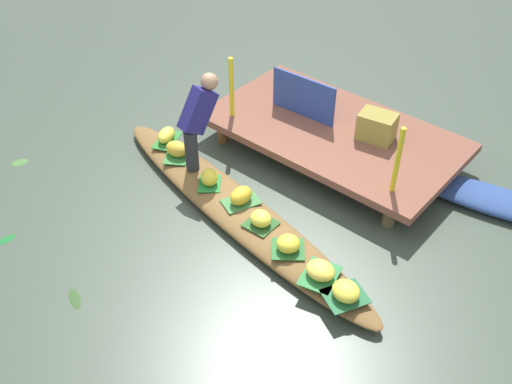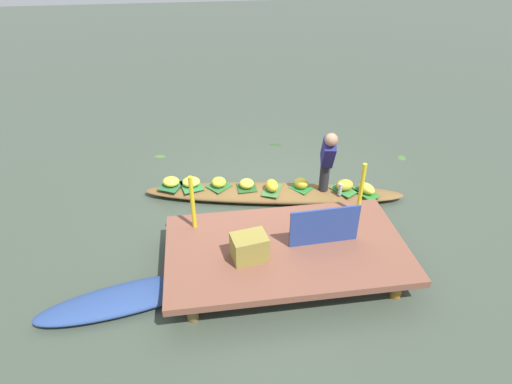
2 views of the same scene
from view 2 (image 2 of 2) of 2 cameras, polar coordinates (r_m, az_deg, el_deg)
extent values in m
plane|color=#3E493C|center=(7.36, 2.34, -0.75)|extent=(40.00, 40.00, 0.00)
cube|color=brown|center=(5.78, 4.06, -7.57)|extent=(3.20, 1.80, 0.10)
cylinder|color=brown|center=(6.77, 13.43, -3.68)|extent=(0.14, 0.14, 0.28)
cylinder|color=brown|center=(6.37, -8.74, -5.71)|extent=(0.14, 0.14, 0.28)
cylinder|color=brown|center=(5.79, 18.27, -12.08)|extent=(0.14, 0.14, 0.28)
cylinder|color=brown|center=(5.32, -8.50, -15.39)|extent=(0.14, 0.14, 0.28)
ellipsoid|color=brown|center=(7.31, 2.35, -0.14)|extent=(4.46, 1.40, 0.19)
ellipsoid|color=navy|center=(5.70, -16.56, -13.39)|extent=(2.30, 0.97, 0.17)
cube|color=#285625|center=(7.27, -1.25, 0.60)|extent=(0.33, 0.32, 0.01)
ellipsoid|color=#F5E544|center=(7.22, -1.25, 1.13)|extent=(0.28, 0.26, 0.16)
cube|color=#2C762E|center=(7.37, 14.46, -0.06)|extent=(0.40, 0.51, 0.01)
ellipsoid|color=yellow|center=(7.33, 14.55, 0.47)|extent=(0.31, 0.37, 0.16)
cube|color=#347B37|center=(7.36, 11.65, 0.30)|extent=(0.47, 0.51, 0.01)
ellipsoid|color=gold|center=(7.31, 11.73, 0.91)|extent=(0.33, 0.26, 0.19)
cube|color=#3D793D|center=(7.20, 2.12, 0.25)|extent=(0.41, 0.49, 0.01)
ellipsoid|color=gold|center=(7.15, 2.14, 0.87)|extent=(0.22, 0.31, 0.19)
cube|color=#237631|center=(7.29, 6.02, 0.53)|extent=(0.41, 0.42, 0.01)
ellipsoid|color=yellow|center=(7.24, 6.06, 1.17)|extent=(0.31, 0.30, 0.19)
cube|color=#26653A|center=(7.47, -11.22, 0.88)|extent=(0.48, 0.51, 0.01)
ellipsoid|color=yellow|center=(7.43, -11.28, 1.38)|extent=(0.36, 0.35, 0.15)
cube|color=#2F7C3E|center=(7.40, -8.61, 0.85)|extent=(0.43, 0.49, 0.01)
ellipsoid|color=#F0CE4A|center=(7.36, -8.66, 1.35)|extent=(0.32, 0.28, 0.15)
cube|color=#2A682F|center=(7.33, -4.96, 0.78)|extent=(0.47, 0.46, 0.01)
ellipsoid|color=yellow|center=(7.29, -4.99, 1.32)|extent=(0.34, 0.34, 0.16)
cylinder|color=#28282D|center=(7.17, 9.13, 2.20)|extent=(0.16, 0.16, 0.55)
cube|color=navy|center=(6.82, 9.61, 5.24)|extent=(0.27, 0.53, 0.59)
sphere|color=#9E7556|center=(6.52, 10.03, 6.90)|extent=(0.20, 0.20, 0.20)
cylinder|color=#ABCCD6|center=(7.17, 11.16, 0.36)|extent=(0.06, 0.06, 0.21)
cube|color=navy|center=(5.69, 9.14, -4.54)|extent=(0.94, 0.07, 0.55)
cylinder|color=yellow|center=(6.29, 13.87, 0.39)|extent=(0.06, 0.06, 0.82)
cylinder|color=yellow|center=(5.89, -8.48, -1.40)|extent=(0.06, 0.06, 0.82)
cube|color=olive|center=(5.45, -0.89, -7.37)|extent=(0.49, 0.39, 0.35)
ellipsoid|color=#2C4B23|center=(9.09, 2.59, 6.30)|extent=(0.31, 0.21, 0.01)
ellipsoid|color=#416D30|center=(9.07, 18.90, 4.36)|extent=(0.21, 0.25, 0.01)
ellipsoid|color=#466E2A|center=(8.85, -12.70, 4.69)|extent=(0.24, 0.16, 0.01)
ellipsoid|color=#196428|center=(9.38, 10.33, 6.66)|extent=(0.12, 0.23, 0.01)
camera|label=1|loc=(10.01, -26.00, 33.23)|focal=41.52mm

